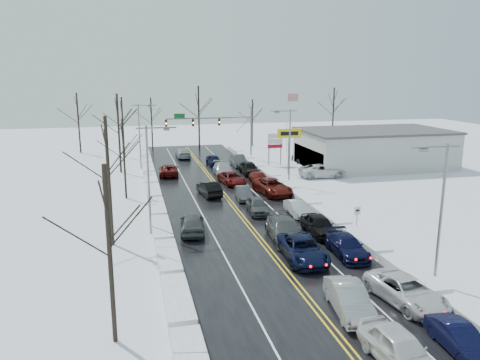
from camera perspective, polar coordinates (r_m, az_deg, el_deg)
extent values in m
plane|color=silver|center=(44.87, -0.14, -4.03)|extent=(160.00, 160.00, 0.00)
cube|color=black|center=(46.74, -0.70, -3.33)|extent=(14.00, 84.00, 0.01)
cube|color=white|center=(45.76, -10.05, -3.90)|extent=(1.53, 72.00, 0.65)
cube|color=white|center=(48.89, 8.03, -2.73)|extent=(1.53, 72.00, 0.65)
cylinder|color=slate|center=(72.72, 1.36, 5.71)|extent=(0.24, 0.24, 8.00)
cylinder|color=slate|center=(71.10, -3.75, 7.55)|extent=(13.00, 0.18, 0.18)
cylinder|color=slate|center=(72.27, 0.44, 6.79)|extent=(2.33, 0.10, 2.33)
cube|color=#0C591E|center=(70.46, -7.39, 7.75)|extent=(1.60, 0.08, 0.70)
cube|color=black|center=(71.42, -2.54, 7.07)|extent=(0.32, 0.25, 1.05)
sphere|color=#3F0705|center=(71.24, -2.52, 7.29)|extent=(0.20, 0.20, 0.20)
sphere|color=orange|center=(71.27, -2.52, 7.05)|extent=(0.22, 0.22, 0.22)
sphere|color=black|center=(71.30, -2.52, 6.81)|extent=(0.20, 0.20, 0.20)
cube|color=black|center=(70.79, -5.75, 6.96)|extent=(0.32, 0.25, 1.05)
sphere|color=#3F0705|center=(70.60, -5.74, 7.19)|extent=(0.20, 0.20, 0.20)
sphere|color=orange|center=(70.63, -5.73, 6.95)|extent=(0.22, 0.22, 0.22)
sphere|color=black|center=(70.66, -5.73, 6.71)|extent=(0.20, 0.20, 0.20)
cube|color=black|center=(70.38, -9.00, 6.84)|extent=(0.32, 0.25, 1.05)
sphere|color=#3F0705|center=(70.19, -9.00, 7.07)|extent=(0.20, 0.20, 0.20)
sphere|color=orange|center=(70.22, -8.99, 6.82)|extent=(0.22, 0.22, 0.22)
sphere|color=black|center=(70.25, -8.98, 6.58)|extent=(0.20, 0.20, 0.20)
cylinder|color=slate|center=(62.11, 5.95, 3.30)|extent=(0.20, 0.20, 5.60)
cube|color=yellow|center=(61.73, 6.01, 5.68)|extent=(3.20, 0.30, 1.20)
cube|color=black|center=(61.57, 6.06, 5.66)|extent=(2.40, 0.04, 0.50)
cylinder|color=slate|center=(67.59, 3.54, 3.43)|extent=(0.16, 0.16, 4.00)
cylinder|color=slate|center=(68.13, 5.00, 3.48)|extent=(0.16, 0.16, 4.00)
cube|color=white|center=(67.52, 4.31, 5.38)|extent=(2.20, 0.22, 0.70)
cube|color=white|center=(67.63, 4.29, 4.71)|extent=(2.20, 0.22, 0.70)
cube|color=#AD0D1C|center=(67.73, 4.28, 4.13)|extent=(2.20, 0.22, 0.50)
cylinder|color=slate|center=(40.10, 14.06, -4.85)|extent=(0.08, 0.08, 2.20)
cube|color=white|center=(39.84, 14.13, -3.62)|extent=(0.55, 0.05, 0.70)
cube|color=black|center=(39.81, 14.16, -3.63)|extent=(0.35, 0.02, 0.15)
cylinder|color=silver|center=(76.38, 5.74, 6.75)|extent=(0.14, 0.14, 10.00)
cube|color=#B5B4AF|center=(69.49, 15.99, 3.63)|extent=(20.00, 12.00, 5.00)
cube|color=#262628|center=(65.38, 8.29, 2.65)|extent=(0.10, 11.00, 2.80)
cube|color=#3F3F42|center=(69.13, 16.13, 5.80)|extent=(20.40, 12.40, 0.30)
cylinder|color=slate|center=(31.20, 23.28, -4.09)|extent=(0.18, 0.18, 9.00)
cylinder|color=slate|center=(29.83, 22.77, 3.70)|extent=(3.20, 0.12, 0.12)
cube|color=slate|center=(29.39, 21.48, 3.39)|extent=(0.50, 0.25, 0.18)
cylinder|color=slate|center=(55.59, 6.07, 3.95)|extent=(0.18, 0.18, 9.00)
cylinder|color=slate|center=(54.84, 5.37, 8.37)|extent=(3.20, 0.12, 0.12)
cube|color=slate|center=(54.60, 4.57, 8.21)|extent=(0.50, 0.25, 0.18)
cylinder|color=slate|center=(38.78, -11.10, -0.10)|extent=(0.18, 0.18, 9.00)
cylinder|color=slate|center=(38.10, -10.17, 6.28)|extent=(3.20, 0.12, 0.12)
cube|color=slate|center=(38.17, -8.95, 6.11)|extent=(0.50, 0.25, 0.18)
cylinder|color=slate|center=(66.37, -12.14, 5.18)|extent=(0.18, 0.18, 9.00)
cylinder|color=slate|center=(65.98, -11.62, 8.91)|extent=(3.20, 0.12, 0.12)
cube|color=slate|center=(66.02, -10.91, 8.82)|extent=(0.50, 0.25, 0.18)
cylinder|color=#2D231C|center=(23.45, -15.57, -8.96)|extent=(0.24, 0.24, 9.00)
cylinder|color=#2D231C|center=(36.74, -15.67, -0.26)|extent=(0.27, 0.27, 10.00)
cylinder|color=#2D231C|center=(50.58, -13.94, 2.47)|extent=(0.23, 0.23, 8.50)
cylinder|color=#2D231C|center=(64.30, -14.54, 5.49)|extent=(0.28, 0.28, 10.50)
cylinder|color=#2D231C|center=(76.27, -14.08, 6.23)|extent=(0.25, 0.25, 9.50)
cylinder|color=#2D231C|center=(82.62, -19.08, 6.57)|extent=(0.27, 0.27, 10.00)
cylinder|color=#2D231C|center=(83.33, -10.71, 6.75)|extent=(0.24, 0.24, 9.00)
cylinder|color=#2D231C|center=(82.01, -5.03, 7.53)|extent=(0.29, 0.29, 11.00)
cylinder|color=#2D231C|center=(85.59, 1.52, 6.95)|extent=(0.23, 0.23, 8.50)
cylinder|color=#2D231C|center=(91.35, 11.28, 7.72)|extent=(0.28, 0.28, 10.50)
imported|color=#95979C|center=(27.81, 13.08, -15.43)|extent=(2.33, 5.05, 1.60)
imported|color=black|center=(34.29, 7.60, -9.60)|extent=(3.06, 6.01, 1.63)
imported|color=#46494C|center=(37.99, 5.40, -7.26)|extent=(2.87, 6.04, 1.70)
imported|color=#414446|center=(44.87, 2.12, -4.04)|extent=(2.14, 4.59, 1.52)
imported|color=#3F4144|center=(49.68, 0.42, -2.36)|extent=(1.85, 4.27, 1.37)
imported|color=#4F0B0A|center=(56.46, -0.98, -0.49)|extent=(3.04, 5.39, 1.42)
imported|color=#9B9DA2|center=(61.12, -2.05, 0.53)|extent=(2.69, 5.86, 1.66)
imported|color=black|center=(68.05, -3.19, 1.79)|extent=(2.02, 4.55, 1.52)
imported|color=black|center=(26.14, 25.02, -18.35)|extent=(1.63, 4.09, 1.32)
imported|color=silver|center=(29.72, 19.49, -13.94)|extent=(3.26, 5.81, 1.53)
imported|color=black|center=(35.59, 12.83, -8.96)|extent=(2.27, 5.13, 1.47)
imported|color=black|center=(39.53, 9.60, -6.58)|extent=(2.00, 4.86, 1.65)
imported|color=silver|center=(44.50, 6.96, -4.27)|extent=(1.45, 4.14, 1.36)
imported|color=#51100A|center=(51.88, 3.96, -1.73)|extent=(3.53, 6.41, 1.70)
imported|color=#540F0B|center=(56.74, 2.37, -0.44)|extent=(2.01, 4.62, 1.32)
imported|color=black|center=(61.83, 1.12, 0.68)|extent=(2.01, 4.99, 1.70)
imported|color=#3C3F41|center=(67.30, -0.18, 1.68)|extent=(1.75, 4.96, 1.63)
imported|color=black|center=(51.27, -3.78, -1.90)|extent=(2.28, 5.01, 1.59)
imported|color=#540D0B|center=(61.91, -8.67, 0.55)|extent=(2.80, 5.40, 1.45)
imported|color=#A2A4AA|center=(74.64, -6.94, 2.70)|extent=(2.20, 5.31, 1.54)
imported|color=#434648|center=(39.64, -5.80, -6.41)|extent=(2.57, 5.16, 1.69)
imported|color=white|center=(61.14, 10.01, 0.35)|extent=(6.26, 3.23, 1.69)
imported|color=#9DA0A4|center=(64.27, 11.53, 0.89)|extent=(2.12, 4.76, 1.36)
imported|color=black|center=(70.72, 7.42, 2.12)|extent=(2.21, 4.87, 1.62)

